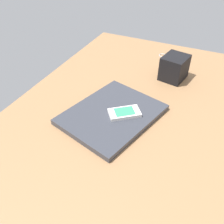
{
  "coord_description": "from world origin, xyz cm",
  "views": [
    {
      "loc": [
        -64.98,
        -23.29,
        57.49
      ],
      "look_at": [
        -5.81,
        4.11,
        5.0
      ],
      "focal_mm": 40.45,
      "sensor_mm": 36.0,
      "label": 1
    }
  ],
  "objects_px": {
    "laptop_closed": "(112,114)",
    "desk_organizer": "(174,68)",
    "key_ring": "(163,55)",
    "cell_phone_on_laptop": "(124,113)"
  },
  "relations": [
    {
      "from": "desk_organizer",
      "to": "cell_phone_on_laptop",
      "type": "bearing_deg",
      "value": 176.76
    },
    {
      "from": "cell_phone_on_laptop",
      "to": "key_ring",
      "type": "distance_m",
      "value": 0.51
    },
    {
      "from": "cell_phone_on_laptop",
      "to": "desk_organizer",
      "type": "bearing_deg",
      "value": -14.28
    },
    {
      "from": "laptop_closed",
      "to": "cell_phone_on_laptop",
      "type": "relative_size",
      "value": 2.75
    },
    {
      "from": "laptop_closed",
      "to": "key_ring",
      "type": "height_order",
      "value": "laptop_closed"
    },
    {
      "from": "laptop_closed",
      "to": "cell_phone_on_laptop",
      "type": "height_order",
      "value": "cell_phone_on_laptop"
    },
    {
      "from": "key_ring",
      "to": "laptop_closed",
      "type": "bearing_deg",
      "value": 176.84
    },
    {
      "from": "laptop_closed",
      "to": "cell_phone_on_laptop",
      "type": "distance_m",
      "value": 0.04
    },
    {
      "from": "laptop_closed",
      "to": "desk_organizer",
      "type": "bearing_deg",
      "value": -4.47
    },
    {
      "from": "laptop_closed",
      "to": "key_ring",
      "type": "relative_size",
      "value": 9.07
    }
  ]
}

